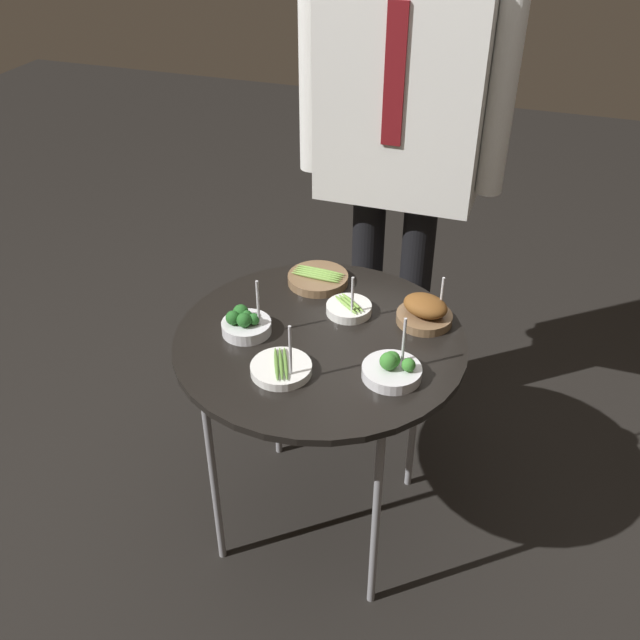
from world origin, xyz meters
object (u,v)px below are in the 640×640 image
at_px(serving_cart, 320,351).
at_px(bowl_broccoli_far_rim, 392,369).
at_px(bowl_asparagus_mid_left, 281,368).
at_px(bowl_asparagus_near_rim, 349,308).
at_px(bowl_asparagus_back_left, 318,278).
at_px(bowl_roast_back_right, 425,311).
at_px(bowl_broccoli_front_left, 245,324).
at_px(waiter_figure, 401,120).

height_order(serving_cart, bowl_broccoli_far_rim, bowl_broccoli_far_rim).
height_order(bowl_asparagus_mid_left, bowl_asparagus_near_rim, bowl_asparagus_mid_left).
relative_size(serving_cart, bowl_asparagus_back_left, 4.35).
bearing_deg(bowl_roast_back_right, bowl_asparagus_back_left, 163.88).
bearing_deg(bowl_broccoli_front_left, bowl_roast_back_right, 24.75).
xyz_separation_m(bowl_asparagus_near_rim, bowl_broccoli_front_left, (-0.21, -0.16, 0.01)).
xyz_separation_m(serving_cart, bowl_roast_back_right, (0.22, 0.15, 0.07)).
xyz_separation_m(bowl_roast_back_right, bowl_broccoli_far_rim, (-0.02, -0.24, -0.01)).
distance_m(bowl_broccoli_far_rim, waiter_figure, 0.75).
height_order(bowl_roast_back_right, bowl_asparagus_back_left, bowl_roast_back_right).
height_order(bowl_broccoli_far_rim, bowl_asparagus_back_left, bowl_broccoli_far_rim).
height_order(bowl_asparagus_back_left, waiter_figure, waiter_figure).
relative_size(bowl_asparagus_near_rim, bowl_roast_back_right, 0.88).
xyz_separation_m(serving_cart, bowl_asparagus_back_left, (-0.09, 0.24, 0.06)).
distance_m(serving_cart, bowl_asparagus_near_rim, 0.14).
bearing_deg(bowl_asparagus_near_rim, bowl_broccoli_front_left, -142.68).
bearing_deg(waiter_figure, bowl_roast_back_right, -66.44).
bearing_deg(bowl_broccoli_far_rim, bowl_broccoli_front_left, 172.14).
xyz_separation_m(bowl_broccoli_front_left, bowl_broccoli_far_rim, (0.38, -0.05, -0.00)).
xyz_separation_m(bowl_roast_back_right, bowl_asparagus_back_left, (-0.31, 0.09, -0.02)).
relative_size(bowl_roast_back_right, bowl_asparagus_back_left, 0.85).
xyz_separation_m(bowl_asparagus_near_rim, bowl_broccoli_far_rim, (0.17, -0.22, 0.01)).
distance_m(serving_cart, bowl_roast_back_right, 0.28).
xyz_separation_m(bowl_asparagus_mid_left, bowl_asparagus_back_left, (-0.05, 0.39, 0.00)).
distance_m(bowl_broccoli_far_rim, bowl_asparagus_back_left, 0.44).
height_order(bowl_broccoli_front_left, waiter_figure, waiter_figure).
bearing_deg(bowl_broccoli_front_left, bowl_broccoli_far_rim, -7.86).
height_order(bowl_roast_back_right, waiter_figure, waiter_figure).
relative_size(bowl_asparagus_near_rim, waiter_figure, 0.08).
bearing_deg(bowl_asparagus_mid_left, bowl_broccoli_front_left, 139.75).
distance_m(serving_cart, bowl_broccoli_far_rim, 0.23).
bearing_deg(bowl_broccoli_far_rim, bowl_roast_back_right, 84.51).
height_order(serving_cart, bowl_asparagus_mid_left, bowl_asparagus_mid_left).
xyz_separation_m(bowl_asparagus_mid_left, bowl_broccoli_front_left, (-0.14, 0.12, 0.01)).
bearing_deg(bowl_asparagus_near_rim, bowl_broccoli_far_rim, -52.30).
bearing_deg(serving_cart, bowl_broccoli_far_rim, -24.49).
relative_size(bowl_roast_back_right, waiter_figure, 0.09).
xyz_separation_m(bowl_broccoli_front_left, waiter_figure, (0.22, 0.60, 0.33)).
height_order(serving_cart, waiter_figure, waiter_figure).
xyz_separation_m(bowl_broccoli_far_rim, waiter_figure, (-0.16, 0.66, 0.34)).
height_order(bowl_asparagus_near_rim, waiter_figure, waiter_figure).
bearing_deg(bowl_broccoli_far_rim, bowl_asparagus_back_left, 131.30).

